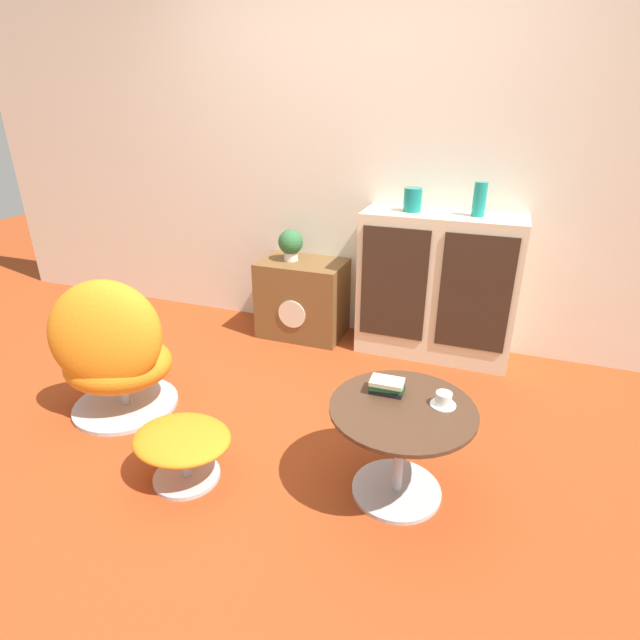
% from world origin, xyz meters
% --- Properties ---
extents(ground_plane, '(12.00, 12.00, 0.00)m').
position_xyz_m(ground_plane, '(0.00, 0.00, 0.00)').
color(ground_plane, '#9E3D19').
extents(wall_back, '(6.40, 0.06, 2.60)m').
position_xyz_m(wall_back, '(0.00, 1.61, 1.30)').
color(wall_back, silver).
rests_on(wall_back, ground_plane).
extents(sideboard, '(1.02, 0.38, 0.98)m').
position_xyz_m(sideboard, '(0.62, 1.39, 0.49)').
color(sideboard, beige).
rests_on(sideboard, ground_plane).
extents(tv_console, '(0.61, 0.42, 0.57)m').
position_xyz_m(tv_console, '(-0.34, 1.37, 0.28)').
color(tv_console, brown).
rests_on(tv_console, ground_plane).
extents(egg_chair, '(0.75, 0.72, 0.82)m').
position_xyz_m(egg_chair, '(-0.91, 0.05, 0.38)').
color(egg_chair, '#B7B7BC').
rests_on(egg_chair, ground_plane).
extents(ottoman, '(0.46, 0.39, 0.27)m').
position_xyz_m(ottoman, '(-0.25, -0.29, 0.20)').
color(ottoman, '#B7B7BC').
rests_on(ottoman, ground_plane).
extents(coffee_table, '(0.62, 0.62, 0.46)m').
position_xyz_m(coffee_table, '(0.69, -0.04, 0.30)').
color(coffee_table, '#B7B7BC').
rests_on(coffee_table, ground_plane).
extents(vase_leftmost, '(0.11, 0.11, 0.15)m').
position_xyz_m(vase_leftmost, '(0.42, 1.40, 1.05)').
color(vase_leftmost, '#147A75').
rests_on(vase_leftmost, sideboard).
extents(vase_inner_left, '(0.08, 0.08, 0.21)m').
position_xyz_m(vase_inner_left, '(0.82, 1.40, 1.08)').
color(vase_inner_left, teal).
rests_on(vase_inner_left, sideboard).
extents(potted_plant, '(0.18, 0.18, 0.22)m').
position_xyz_m(potted_plant, '(-0.43, 1.37, 0.69)').
color(potted_plant, silver).
rests_on(potted_plant, tv_console).
extents(teacup, '(0.11, 0.11, 0.06)m').
position_xyz_m(teacup, '(0.85, 0.03, 0.48)').
color(teacup, white).
rests_on(teacup, coffee_table).
extents(book_stack, '(0.15, 0.11, 0.06)m').
position_xyz_m(book_stack, '(0.60, 0.05, 0.49)').
color(book_stack, black).
rests_on(book_stack, coffee_table).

